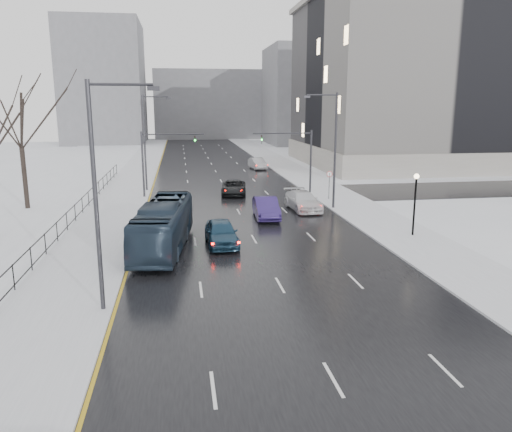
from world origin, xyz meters
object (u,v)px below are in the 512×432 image
streetlight_r_mid (333,145)px  bus (164,226)px  tree_park_e (28,209)px  mast_signal_left (154,156)px  mast_signal_right (301,154)px  lamppost_r_mid (415,195)px  streetlight_l_near (100,187)px  no_uturn_sign (329,177)px  sedan_right_distant (257,163)px  sedan_right_near (266,208)px  streetlight_l_far (147,138)px  sedan_right_far (303,201)px  sedan_right_cross (234,188)px  sedan_center_near (221,233)px

streetlight_r_mid → bus: streetlight_r_mid is taller
tree_park_e → mast_signal_left: tree_park_e is taller
streetlight_r_mid → mast_signal_right: 8.18m
lamppost_r_mid → bus: (-16.98, -0.39, -1.40)m
streetlight_l_near → lamppost_r_mid: (19.17, 10.00, -2.67)m
no_uturn_sign → sedan_right_distant: bearing=97.2°
sedan_right_near → no_uturn_sign: bearing=45.3°
streetlight_l_far → sedan_right_far: size_ratio=1.80×
bus → sedan_right_distant: size_ratio=2.26×
no_uturn_sign → sedan_right_near: size_ratio=0.53×
no_uturn_sign → sedan_right_cross: size_ratio=0.52×
streetlight_r_mid → sedan_right_distant: 29.14m
lamppost_r_mid → bus: bearing=-178.7°
streetlight_l_far → mast_signal_right: (15.49, -4.00, -1.51)m
tree_park_e → sedan_right_far: (23.82, -4.06, 0.84)m
sedan_right_distant → no_uturn_sign: bearing=-90.3°
lamppost_r_mid → mast_signal_left: 25.71m
sedan_center_near → sedan_right_near: bearing=58.2°
lamppost_r_mid → sedan_right_near: lamppost_r_mid is taller
bus → streetlight_l_far: bearing=103.0°
sedan_right_far → no_uturn_sign: bearing=44.4°
streetlight_r_mid → sedan_right_near: (-6.25, -2.73, -4.73)m
streetlight_r_mid → no_uturn_sign: (1.03, 4.00, -3.32)m
sedan_right_cross → sedan_right_distant: size_ratio=1.09×
sedan_center_near → mast_signal_right: bearing=60.0°
mast_signal_right → sedan_right_cross: mast_signal_right is taller
streetlight_l_near → mast_signal_left: 28.05m
sedan_center_near → sedan_right_far: sedan_center_near is taller
mast_signal_left → sedan_right_far: size_ratio=1.17×
no_uturn_sign → bus: size_ratio=0.25×
sedan_right_cross → sedan_right_distant: (5.59, 20.28, 0.06)m
sedan_right_near → sedan_right_far: (3.70, 2.67, -0.04)m
streetlight_r_mid → no_uturn_sign: 5.30m
mast_signal_right → sedan_right_cross: bearing=176.8°
no_uturn_sign → tree_park_e: bearing=180.0°
tree_park_e → sedan_right_near: (20.12, -6.73, 0.88)m
no_uturn_sign → sedan_right_cross: no_uturn_sign is taller
lamppost_r_mid → tree_park_e: bearing=154.4°
streetlight_r_mid → no_uturn_sign: size_ratio=3.70×
lamppost_r_mid → no_uturn_sign: (-1.80, 14.00, -0.64)m
tree_park_e → no_uturn_sign: 27.50m
bus → sedan_right_cross: size_ratio=2.07×
streetlight_l_far → lamppost_r_mid: streetlight_l_far is taller
lamppost_r_mid → mast_signal_right: bearing=101.5°
sedan_center_near → sedan_right_distant: (8.40, 38.76, -0.04)m
lamppost_r_mid → no_uturn_sign: 14.13m
streetlight_l_near → sedan_right_near: bearing=59.7°
tree_park_e → streetlight_r_mid: (26.37, -4.00, 5.62)m
streetlight_l_near → no_uturn_sign: 29.81m
mast_signal_left → streetlight_l_far: bearing=101.9°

